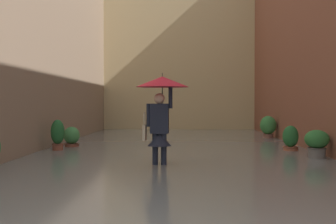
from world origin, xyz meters
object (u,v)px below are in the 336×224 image
Objects in this scene: person_wading at (161,101)px; potted_plant_mid_left at (291,141)px; potted_plant_far_right at (72,139)px; potted_plant_far_left at (317,145)px; potted_plant_near_left at (268,127)px; potted_plant_near_right at (58,137)px.

person_wading is 4.60m from potted_plant_mid_left.
person_wading is at bearing 125.83° from potted_plant_far_right.
potted_plant_far_right is at bearing -22.29° from potted_plant_far_left.
potted_plant_near_left is at bearing -151.77° from potted_plant_far_right.
potted_plant_mid_left is at bearing -138.84° from person_wading.
potted_plant_far_left is (-0.22, 1.66, 0.04)m from potted_plant_mid_left.
person_wading reaches higher than potted_plant_far_left.
potted_plant_near_left is 1.18× the size of potted_plant_far_left.
potted_plant_near_left reaches higher than potted_plant_far_right.
potted_plant_near_right is (2.95, -2.85, -0.96)m from person_wading.
potted_plant_mid_left is (-3.37, -2.94, -1.06)m from person_wading.
potted_plant_mid_left is (-6.31, -0.10, -0.11)m from potted_plant_near_right.
potted_plant_mid_left is at bearing 171.16° from potted_plant_far_right.
potted_plant_mid_left reaches higher than potted_plant_far_right.
potted_plant_near_left is 1.30× the size of potted_plant_far_right.
potted_plant_near_right is 1.21× the size of potted_plant_far_left.
person_wading reaches higher than potted_plant_near_left.
potted_plant_far_left is 1.10× the size of potted_plant_far_right.
potted_plant_far_left is (-0.01, 6.06, -0.08)m from potted_plant_near_left.
potted_plant_near_right is 1.08m from potted_plant_far_right.
potted_plant_mid_left is at bearing -82.45° from potted_plant_far_left.
potted_plant_near_left reaches higher than potted_plant_mid_left.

